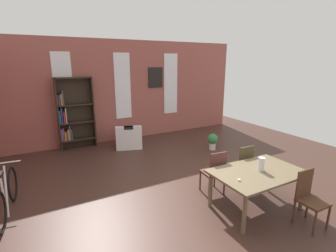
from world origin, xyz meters
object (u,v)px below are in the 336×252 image
Objects in this scene: armchair_white at (129,138)px; dining_chair_far_left at (215,171)px; bookshelf_tall at (73,114)px; dining_table at (258,175)px; bicycle_second at (7,196)px; vase_on_table at (261,164)px; dining_chair_near_right at (309,197)px; dining_chair_far_right at (242,164)px; potted_plant_by_shelf at (213,140)px.

dining_chair_far_left is at bearing -81.38° from armchair_white.
bookshelf_tall is 1.88m from armchair_white.
bookshelf_tall is (-2.47, 5.13, 0.43)m from dining_table.
bookshelf_tall is at bearing 115.50° from dining_chair_far_left.
armchair_white reaches higher than dining_table.
dining_table is 0.96× the size of bicycle_second.
vase_on_table is (0.06, 0.00, 0.21)m from dining_table.
dining_chair_near_right is 1.69m from dining_chair_far_left.
dining_chair_far_left is 3.90m from bicycle_second.
dining_chair_far_left is (-0.75, 1.51, 0.00)m from dining_chair_near_right.
dining_chair_far_right reaches higher than armchair_white.
vase_on_table reaches higher than dining_chair_far_right.
potted_plant_by_shelf is (1.23, 2.92, -0.57)m from vase_on_table.
dining_chair_near_right is at bearing -63.62° from dining_table.
dining_chair_near_right is 0.55× the size of bicycle_second.
bookshelf_tall reaches higher than dining_chair_near_right.
armchair_white is (-1.31, 5.16, -0.23)m from dining_chair_near_right.
vase_on_table is 3.22m from potted_plant_by_shelf.
dining_chair_far_left is 4.88m from bookshelf_tall.
vase_on_table reaches higher than bicycle_second.
dining_chair_near_right is 5.23m from bicycle_second.
vase_on_table is 0.89m from dining_chair_far_right.
dining_chair_near_right is (0.37, -0.76, -0.15)m from dining_table.
dining_table is 0.86m from dining_chair_near_right.
armchair_white is 2.68m from potted_plant_by_shelf.
dining_chair_far_left is at bearing 179.98° from dining_chair_far_right.
armchair_white is 3.96m from bicycle_second.
vase_on_table is 0.27× the size of dining_chair_far_right.
bookshelf_tall is 4.43m from potted_plant_by_shelf.
bicycle_second reaches higher than potted_plant_by_shelf.
dining_chair_far_right is 4.62m from bicycle_second.
bookshelf_tall is 1.30× the size of bicycle_second.
dining_chair_near_right and dining_chair_far_left have the same top height.
dining_table is at bearing -180.00° from vase_on_table.
dining_table is 0.22m from vase_on_table.
dining_chair_far_left is at bearing 116.72° from dining_table.
dining_chair_far_left is (-0.75, 0.00, 0.00)m from dining_chair_far_right.
vase_on_table is at bearing -112.84° from potted_plant_by_shelf.
dining_chair_far_left is 2.74m from potted_plant_by_shelf.
potted_plant_by_shelf is at bearing 67.16° from vase_on_table.
bookshelf_tall reaches higher than dining_chair_far_left.
bookshelf_tall is at bearing 149.56° from potted_plant_by_shelf.
dining_table is 4.52m from armchair_white.
dining_chair_near_right reaches higher than potted_plant_by_shelf.
dining_table is 1.75× the size of dining_chair_far_right.
armchair_white is 1.97× the size of potted_plant_by_shelf.
bicycle_second is at bearing 153.99° from dining_table.
potted_plant_by_shelf is (1.67, 2.16, -0.22)m from dining_chair_far_left.
armchair_white is at bearing -25.19° from bookshelf_tall.
dining_chair_near_right is (0.31, -0.76, -0.35)m from vase_on_table.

